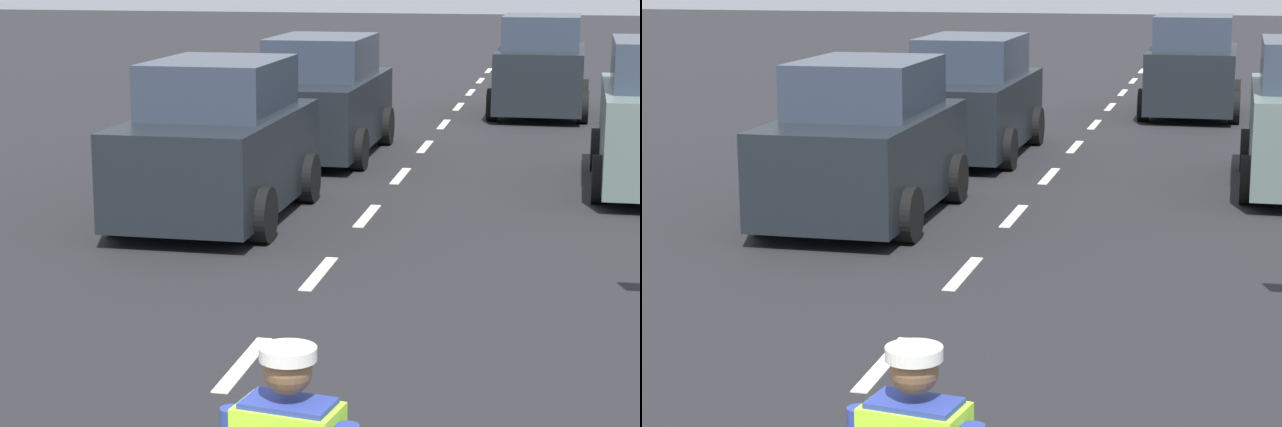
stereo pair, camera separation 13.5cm
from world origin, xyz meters
TOP-DOWN VIEW (x-y plane):
  - ground_plane at (0.00, 21.00)m, footprint 96.00×96.00m
  - lane_center_line at (0.00, 25.20)m, footprint 0.14×46.40m
  - car_outgoing_far at (1.84, 22.63)m, footprint 2.06×3.82m
  - car_oncoming_second at (-1.65, 16.50)m, footprint 2.05×4.37m
  - car_oncoming_lead at (-1.89, 11.22)m, footprint 2.06×3.99m

SIDE VIEW (x-z plane):
  - ground_plane at x=0.00m, z-range 0.00..0.00m
  - lane_center_line at x=0.00m, z-range 0.00..0.01m
  - car_oncoming_second at x=-1.65m, z-range -0.07..1.96m
  - car_oncoming_lead at x=-1.89m, z-range -0.07..1.99m
  - car_outgoing_far at x=1.84m, z-range -0.08..2.06m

